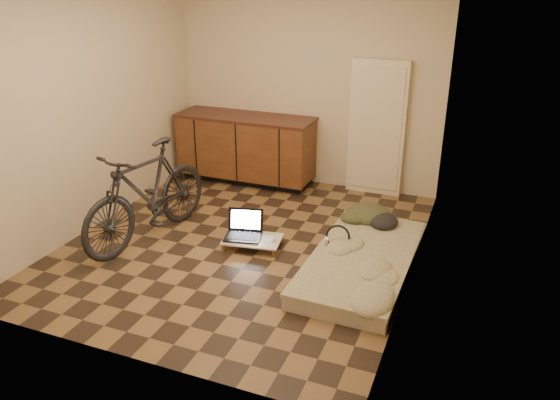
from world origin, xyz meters
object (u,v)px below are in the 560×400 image
at_px(bicycle, 146,189).
at_px(laptop, 244,231).
at_px(futon, 362,262).
at_px(lap_desk, 253,239).

bearing_deg(bicycle, laptop, 24.87).
xyz_separation_m(bicycle, futon, (2.27, 0.19, -0.50)).
relative_size(lap_desk, laptop, 1.47).
height_order(futon, lap_desk, futon).
distance_m(futon, lap_desk, 1.17).
relative_size(bicycle, laptop, 4.11).
bearing_deg(futon, lap_desk, 179.72).
xyz_separation_m(bicycle, laptop, (0.98, 0.26, -0.43)).
distance_m(bicycle, lap_desk, 1.22).
bearing_deg(lap_desk, laptop, 157.41).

